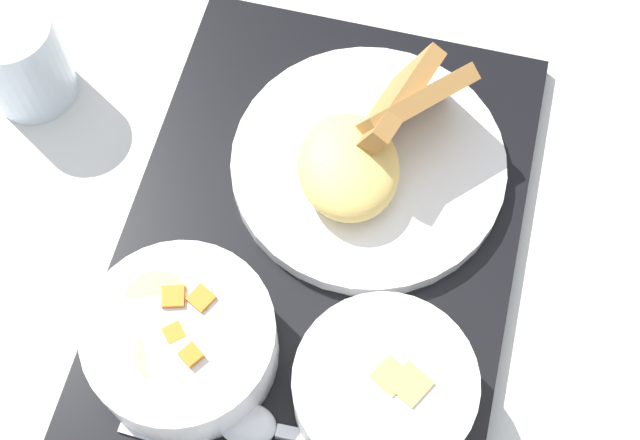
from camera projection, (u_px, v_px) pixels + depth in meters
name	position (u px, v px, depth m)	size (l,w,h in m)	color
ground_plane	(320.00, 244.00, 0.70)	(4.00, 4.00, 0.00)	silver
serving_tray	(320.00, 240.00, 0.70)	(0.44, 0.34, 0.01)	black
bowl_salad	(182.00, 340.00, 0.62)	(0.13, 0.13, 0.06)	white
bowl_soup	(384.00, 389.00, 0.61)	(0.13, 0.13, 0.06)	white
plate_main	(369.00, 155.00, 0.70)	(0.22, 0.22, 0.09)	white
spoon	(283.00, 432.00, 0.62)	(0.03, 0.15, 0.01)	silver
glass_water	(23.00, 63.00, 0.73)	(0.07, 0.07, 0.09)	silver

